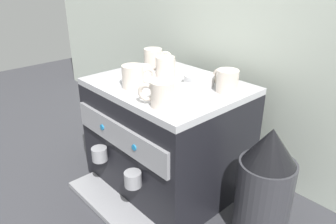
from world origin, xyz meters
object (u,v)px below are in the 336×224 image
(ceramic_bowl_0, at_px, (183,92))
(espresso_machine, at_px, (167,136))
(ceramic_cup_3, at_px, (166,66))
(ceramic_cup_0, at_px, (226,81))
(ceramic_bowl_2, at_px, (139,72))
(coffee_grinder, at_px, (265,186))
(ceramic_bowl_1, at_px, (199,80))
(milk_pitcher, at_px, (115,134))
(ceramic_cup_1, at_px, (154,58))
(ceramic_cup_2, at_px, (134,76))
(ceramic_cup_4, at_px, (161,94))

(ceramic_bowl_0, bearing_deg, espresso_machine, 160.20)
(ceramic_cup_3, bearing_deg, ceramic_cup_0, 8.87)
(ceramic_bowl_0, relative_size, ceramic_bowl_2, 1.14)
(ceramic_cup_0, bearing_deg, coffee_grinder, -14.16)
(ceramic_bowl_1, relative_size, milk_pitcher, 0.87)
(ceramic_cup_1, relative_size, milk_pitcher, 0.82)
(milk_pitcher, bearing_deg, coffee_grinder, 2.42)
(espresso_machine, relative_size, ceramic_bowl_0, 5.18)
(ceramic_bowl_0, height_order, ceramic_bowl_1, ceramic_bowl_1)
(ceramic_cup_0, height_order, ceramic_bowl_1, ceramic_cup_0)
(ceramic_bowl_1, bearing_deg, ceramic_cup_2, -127.07)
(espresso_machine, xyz_separation_m, ceramic_cup_1, (-0.18, 0.09, 0.25))
(ceramic_cup_0, bearing_deg, ceramic_bowl_1, -167.83)
(espresso_machine, relative_size, ceramic_bowl_1, 5.03)
(ceramic_cup_0, relative_size, ceramic_cup_3, 1.02)
(ceramic_cup_0, height_order, ceramic_cup_3, same)
(ceramic_cup_1, bearing_deg, ceramic_cup_0, 0.40)
(ceramic_cup_2, relative_size, ceramic_bowl_2, 1.22)
(ceramic_cup_2, distance_m, coffee_grinder, 0.55)
(ceramic_cup_3, relative_size, ceramic_bowl_0, 1.06)
(ceramic_bowl_1, height_order, ceramic_bowl_2, ceramic_bowl_2)
(ceramic_bowl_1, xyz_separation_m, ceramic_bowl_2, (-0.21, -0.10, 0.00))
(ceramic_cup_2, bearing_deg, coffee_grinder, 17.71)
(ceramic_cup_4, bearing_deg, coffee_grinder, 33.79)
(ceramic_cup_4, bearing_deg, ceramic_cup_3, 135.32)
(ceramic_cup_0, xyz_separation_m, ceramic_bowl_1, (-0.10, -0.02, -0.02))
(ceramic_cup_3, bearing_deg, espresso_machine, -39.44)
(ceramic_cup_1, distance_m, ceramic_cup_3, 0.12)
(ceramic_cup_0, xyz_separation_m, ceramic_cup_3, (-0.25, -0.04, 0.00))
(ceramic_cup_2, bearing_deg, ceramic_cup_4, -11.61)
(ceramic_cup_0, height_order, ceramic_bowl_0, ceramic_cup_0)
(ceramic_bowl_2, bearing_deg, ceramic_cup_4, -23.59)
(ceramic_cup_0, relative_size, ceramic_cup_4, 1.07)
(ceramic_bowl_0, bearing_deg, ceramic_cup_3, 152.66)
(ceramic_cup_3, xyz_separation_m, coffee_grinder, (0.47, -0.02, -0.27))
(milk_pitcher, bearing_deg, ceramic_cup_4, -16.25)
(ceramic_cup_1, height_order, ceramic_bowl_2, ceramic_cup_1)
(ceramic_cup_1, height_order, ceramic_cup_3, ceramic_cup_1)
(milk_pitcher, bearing_deg, espresso_machine, -0.73)
(ceramic_cup_1, bearing_deg, coffee_grinder, -5.13)
(ceramic_cup_1, distance_m, ceramic_cup_2, 0.24)
(ceramic_cup_4, xyz_separation_m, coffee_grinder, (0.27, 0.18, -0.27))
(ceramic_cup_4, relative_size, ceramic_bowl_0, 1.01)
(ceramic_cup_0, height_order, ceramic_cup_4, ceramic_cup_4)
(ceramic_cup_1, distance_m, ceramic_bowl_1, 0.27)
(ceramic_cup_2, xyz_separation_m, ceramic_cup_4, (0.18, -0.04, -0.00))
(ceramic_cup_0, bearing_deg, ceramic_cup_2, -139.62)
(espresso_machine, distance_m, ceramic_cup_2, 0.28)
(ceramic_cup_2, distance_m, ceramic_bowl_0, 0.19)
(ceramic_bowl_0, distance_m, ceramic_bowl_2, 0.25)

